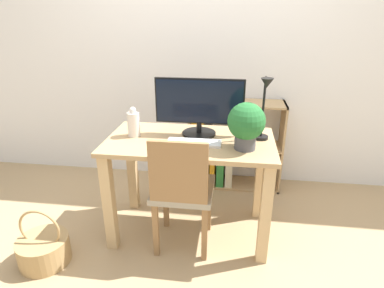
{
  "coord_description": "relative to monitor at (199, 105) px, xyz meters",
  "views": [
    {
      "loc": [
        0.28,
        -1.99,
        1.54
      ],
      "look_at": [
        0.0,
        0.1,
        0.67
      ],
      "focal_mm": 30.0,
      "sensor_mm": 36.0,
      "label": 1
    }
  ],
  "objects": [
    {
      "name": "ground_plane",
      "position": [
        -0.05,
        -0.11,
        -0.95
      ],
      "size": [
        10.0,
        10.0,
        0.0
      ],
      "primitive_type": "plane",
      "color": "tan"
    },
    {
      "name": "wall_back",
      "position": [
        -0.05,
        0.82,
        0.35
      ],
      "size": [
        8.0,
        0.05,
        2.6
      ],
      "color": "white",
      "rests_on": "ground_plane"
    },
    {
      "name": "desk",
      "position": [
        -0.05,
        -0.11,
        -0.38
      ],
      "size": [
        1.13,
        0.62,
        0.74
      ],
      "color": "tan",
      "rests_on": "ground_plane"
    },
    {
      "name": "monitor",
      "position": [
        0.0,
        0.0,
        0.0
      ],
      "size": [
        0.61,
        0.24,
        0.39
      ],
      "color": "black",
      "rests_on": "desk"
    },
    {
      "name": "keyboard",
      "position": [
        -0.01,
        -0.18,
        -0.21
      ],
      "size": [
        0.35,
        0.12,
        0.02
      ],
      "color": "silver",
      "rests_on": "desk"
    },
    {
      "name": "vase",
      "position": [
        -0.44,
        -0.09,
        -0.12
      ],
      "size": [
        0.08,
        0.08,
        0.21
      ],
      "color": "silver",
      "rests_on": "desk"
    },
    {
      "name": "desk_lamp",
      "position": [
        0.43,
        -0.08,
        0.05
      ],
      "size": [
        0.1,
        0.19,
        0.43
      ],
      "color": "black",
      "rests_on": "desk"
    },
    {
      "name": "potted_plant",
      "position": [
        0.31,
        -0.22,
        -0.05
      ],
      "size": [
        0.23,
        0.23,
        0.3
      ],
      "color": "#4C4C51",
      "rests_on": "desk"
    },
    {
      "name": "chair",
      "position": [
        -0.08,
        -0.31,
        -0.49
      ],
      "size": [
        0.4,
        0.4,
        0.85
      ],
      "rotation": [
        0.0,
        0.0,
        -0.15
      ],
      "color": "#9E937F",
      "rests_on": "ground_plane"
    },
    {
      "name": "bookshelf",
      "position": [
        0.13,
        0.64,
        -0.63
      ],
      "size": [
        0.84,
        0.28,
        0.81
      ],
      "color": "tan",
      "rests_on": "ground_plane"
    },
    {
      "name": "basket",
      "position": [
        -0.96,
        -0.57,
        -0.86
      ],
      "size": [
        0.33,
        0.33,
        0.4
      ],
      "color": "tan",
      "rests_on": "ground_plane"
    }
  ]
}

